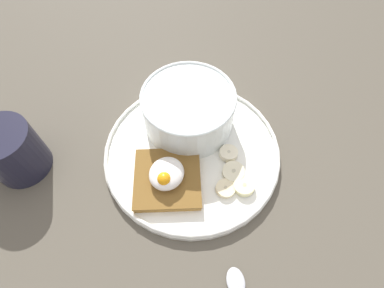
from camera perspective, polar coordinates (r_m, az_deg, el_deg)
ground_plane at (r=50.06cm, az=0.00°, el=-2.40°), size 120.00×120.00×2.00cm
plate at (r=48.49cm, az=0.00°, el=-1.36°), size 28.30×28.30×1.60cm
oatmeal_bowl at (r=48.55cm, az=-0.68°, el=6.57°), size 14.93×14.93×7.10cm
toast_slice at (r=45.25cm, az=-4.69°, el=-6.63°), size 13.15×13.15×1.45cm
poached_egg at (r=43.48cm, az=-4.91°, el=-5.73°), size 5.43×5.04×2.91cm
banana_slice_front at (r=46.26cm, az=7.88°, el=-5.33°), size 3.85×3.77×1.33cm
banana_slice_left at (r=45.11cm, az=6.38°, el=-8.42°), size 3.68×3.72×1.05cm
banana_slice_back at (r=47.76cm, az=6.97°, el=-1.77°), size 4.07×4.05×1.24cm
banana_slice_right at (r=45.56cm, az=9.89°, el=-7.87°), size 4.18×4.23×1.27cm
coffee_mug at (r=51.69cm, az=-31.09°, el=-1.14°), size 8.44×8.44×8.70cm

